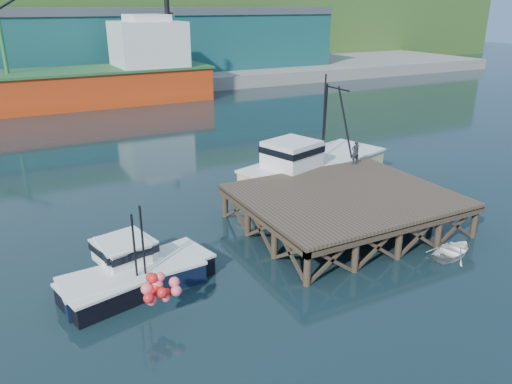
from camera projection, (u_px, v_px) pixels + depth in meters
ground at (263, 245)px, 27.88m from camera, size 300.00×300.00×0.00m
wharf at (347, 197)px, 29.44m from camera, size 12.00×10.00×2.62m
far_quay at (69, 77)px, 85.51m from camera, size 160.00×40.00×2.00m
warehouse_mid at (69, 46)px, 79.43m from camera, size 28.00×16.00×9.00m
warehouse_right at (238, 40)px, 92.50m from camera, size 30.00×16.00×9.00m
cargo_ship at (23, 83)px, 62.79m from camera, size 55.50×10.00×13.75m
hillside at (41, 13)px, 106.84m from camera, size 220.00×50.00×22.00m
boat_navy at (131, 272)px, 23.46m from camera, size 6.72×3.75×4.11m
boat_black at (135, 271)px, 23.59m from camera, size 7.59×6.29×4.44m
trawler at (312, 165)px, 36.37m from camera, size 12.86×7.74×8.11m
dinghy at (453, 250)px, 26.62m from camera, size 3.33×2.71×0.61m
dockworker at (355, 152)px, 34.68m from camera, size 0.64×0.43×1.72m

